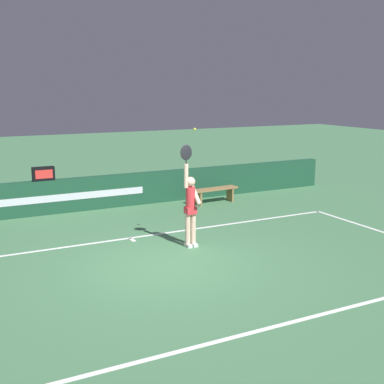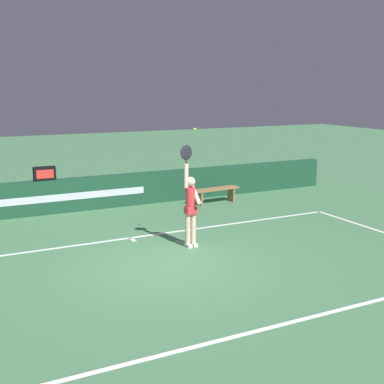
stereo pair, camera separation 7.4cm
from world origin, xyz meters
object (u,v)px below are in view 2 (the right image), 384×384
speed_display (44,174)px  tennis_ball (195,129)px  tennis_player (190,205)px  courtside_bench_near (216,192)px

speed_display → tennis_ball: (2.44, -4.43, 1.46)m
tennis_ball → tennis_player: bearing=-173.3°
courtside_bench_near → tennis_player: bearing=-126.6°
speed_display → tennis_player: size_ratio=0.26×
speed_display → courtside_bench_near: 5.09m
speed_display → tennis_player: bearing=-62.3°
tennis_ball → courtside_bench_near: bearing=54.4°
courtside_bench_near → tennis_ball: bearing=-125.6°
speed_display → courtside_bench_near: bearing=-10.7°
tennis_ball → courtside_bench_near: 4.85m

